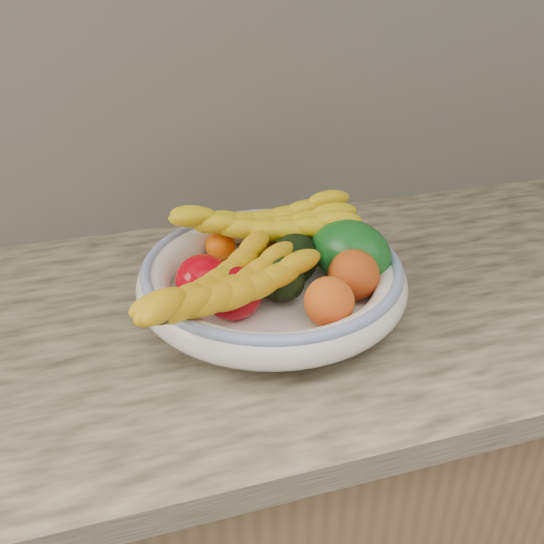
{
  "coord_description": "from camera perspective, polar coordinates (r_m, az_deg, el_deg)",
  "views": [
    {
      "loc": [
        -0.22,
        0.94,
        1.4
      ],
      "look_at": [
        0.0,
        1.66,
        0.96
      ],
      "focal_mm": 40.0,
      "sensor_mm": 36.0,
      "label": 1
    }
  ],
  "objects": [
    {
      "name": "clementine_extra",
      "position": [
        0.95,
        -1.17,
        2.33
      ],
      "size": [
        0.05,
        0.05,
        0.05
      ],
      "primitive_type": "ellipsoid",
      "color": "#F26005",
      "rests_on": "fruit_bowl"
    },
    {
      "name": "peach_front",
      "position": [
        0.8,
        5.39,
        -2.79
      ],
      "size": [
        0.09,
        0.09,
        0.07
      ],
      "primitive_type": "ellipsoid",
      "rotation": [
        0.0,
        0.0,
        -0.34
      ],
      "color": "orange",
      "rests_on": "fruit_bowl"
    },
    {
      "name": "peach_right",
      "position": [
        0.86,
        7.68,
        -0.27
      ],
      "size": [
        0.09,
        0.09,
        0.07
      ],
      "primitive_type": "ellipsoid",
      "rotation": [
        0.0,
        0.0,
        -0.28
      ],
      "color": "orange",
      "rests_on": "fruit_bowl"
    },
    {
      "name": "kitchen_counter",
      "position": [
        1.22,
        -0.37,
        -19.97
      ],
      "size": [
        2.44,
        0.66,
        1.4
      ],
      "color": "brown",
      "rests_on": "ground"
    },
    {
      "name": "fruit_bowl",
      "position": [
        0.88,
        0.0,
        -0.64
      ],
      "size": [
        0.39,
        0.39,
        0.08
      ],
      "color": "white",
      "rests_on": "kitchen_counter"
    },
    {
      "name": "banana_bunch_back",
      "position": [
        0.94,
        -0.76,
        4.19
      ],
      "size": [
        0.32,
        0.17,
        0.09
      ],
      "primitive_type": null,
      "rotation": [
        0.0,
        0.0,
        -0.19
      ],
      "color": "yellow",
      "rests_on": "fruit_bowl"
    },
    {
      "name": "avocado_center",
      "position": [
        0.85,
        0.5,
        -0.42
      ],
      "size": [
        0.09,
        0.11,
        0.06
      ],
      "primitive_type": "ellipsoid",
      "rotation": [
        0.0,
        0.0,
        0.34
      ],
      "color": "black",
      "rests_on": "fruit_bowl"
    },
    {
      "name": "avocado_right",
      "position": [
        0.9,
        1.95,
        1.14
      ],
      "size": [
        0.12,
        0.13,
        0.07
      ],
      "primitive_type": "ellipsoid",
      "rotation": [
        0.0,
        0.0,
        -0.69
      ],
      "color": "black",
      "rests_on": "fruit_bowl"
    },
    {
      "name": "green_mango",
      "position": [
        0.9,
        7.33,
        1.94
      ],
      "size": [
        0.16,
        0.17,
        0.12
      ],
      "primitive_type": "ellipsoid",
      "rotation": [
        0.0,
        0.31,
        0.56
      ],
      "color": "#0E4D15",
      "rests_on": "fruit_bowl"
    },
    {
      "name": "tomato_left",
      "position": [
        0.86,
        -6.55,
        -0.65
      ],
      "size": [
        0.08,
        0.08,
        0.07
      ],
      "primitive_type": "ellipsoid",
      "rotation": [
        0.0,
        0.0,
        0.0
      ],
      "color": "#BC000D",
      "rests_on": "fruit_bowl"
    },
    {
      "name": "clementine_back_right",
      "position": [
        0.98,
        0.19,
        3.15
      ],
      "size": [
        0.06,
        0.06,
        0.05
      ],
      "primitive_type": "ellipsoid",
      "rotation": [
        0.0,
        0.0,
        -0.19
      ],
      "color": "#F05905",
      "rests_on": "fruit_bowl"
    },
    {
      "name": "clementine_back_mid",
      "position": [
        0.95,
        -1.35,
        2.11
      ],
      "size": [
        0.06,
        0.06,
        0.04
      ],
      "primitive_type": "ellipsoid",
      "rotation": [
        0.0,
        0.0,
        0.23
      ],
      "color": "#E55504",
      "rests_on": "fruit_bowl"
    },
    {
      "name": "tomato_near_left",
      "position": [
        0.82,
        -3.71,
        -1.95
      ],
      "size": [
        0.09,
        0.09,
        0.07
      ],
      "primitive_type": "ellipsoid",
      "rotation": [
        0.0,
        0.0,
        0.08
      ],
      "color": "#A7000A",
      "rests_on": "fruit_bowl"
    },
    {
      "name": "clementine_back_left",
      "position": [
        0.96,
        -4.87,
        2.49
      ],
      "size": [
        0.05,
        0.05,
        0.04
      ],
      "primitive_type": "ellipsoid",
      "rotation": [
        0.0,
        0.0,
        0.13
      ],
      "color": "#FF6505",
      "rests_on": "fruit_bowl"
    },
    {
      "name": "banana_bunch_front",
      "position": [
        0.79,
        -4.46,
        -1.9
      ],
      "size": [
        0.32,
        0.27,
        0.08
      ],
      "primitive_type": null,
      "rotation": [
        0.0,
        0.0,
        0.59
      ],
      "color": "yellow",
      "rests_on": "fruit_bowl"
    }
  ]
}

